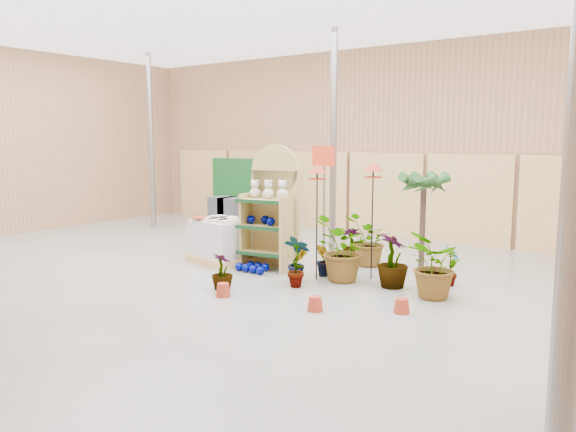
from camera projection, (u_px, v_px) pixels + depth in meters
name	position (u px, v px, depth m)	size (l,w,h in m)	color
room	(252.00, 146.00, 9.26)	(15.20, 12.10, 4.70)	gray
display_shelf	(272.00, 212.00, 10.12)	(1.02, 0.74, 2.23)	tan
teddy_bears	(269.00, 191.00, 9.97)	(0.82, 0.21, 0.34)	beige
gazing_balls_shelf	(268.00, 221.00, 10.04)	(0.82, 0.28, 0.16)	#000770
gazing_balls_floor	(253.00, 268.00, 9.90)	(0.63, 0.39, 0.15)	#000770
pallet_stack	(223.00, 241.00, 10.61)	(1.30, 1.15, 0.85)	tan
charcoal_planters	(228.00, 219.00, 12.92)	(0.80, 0.50, 1.00)	#2B2C34
trellis_stock	(244.00, 192.00, 15.09)	(2.00, 0.30, 1.80)	#11491C
offer_sign	(324.00, 178.00, 10.96)	(0.50, 0.08, 2.20)	gray
bird_table_front	(317.00, 173.00, 9.09)	(0.34, 0.34, 1.92)	black
bird_table_right	(373.00, 171.00, 9.16)	(0.34, 0.34, 1.95)	black
bird_table_back	(272.00, 170.00, 13.28)	(0.34, 0.34, 1.71)	black
palm	(424.00, 182.00, 9.56)	(0.70, 0.70, 1.87)	#402E26
potted_plant_0	(297.00, 261.00, 8.83)	(0.45, 0.30, 0.85)	#204E1F
potted_plant_1	(298.00, 263.00, 9.18)	(0.35, 0.28, 0.63)	#204E1F
potted_plant_2	(343.00, 250.00, 9.13)	(0.97, 0.84, 1.07)	#204E1F
potted_plant_3	(393.00, 260.00, 8.81)	(0.49, 0.49, 0.88)	#204E1F
potted_plant_4	(450.00, 265.00, 8.90)	(0.37, 0.25, 0.70)	#204E1F
potted_plant_5	(324.00, 260.00, 9.53)	(0.31, 0.25, 0.56)	#204E1F
potted_plant_6	(368.00, 241.00, 10.26)	(0.85, 0.74, 0.95)	#204E1F
potted_plant_7	(222.00, 271.00, 8.68)	(0.33, 0.33, 0.59)	#204E1F
potted_plant_10	(436.00, 266.00, 8.16)	(0.89, 0.78, 0.99)	#204E1F
potted_plant_11	(352.00, 244.00, 10.69)	(0.37, 0.37, 0.66)	#204E1F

